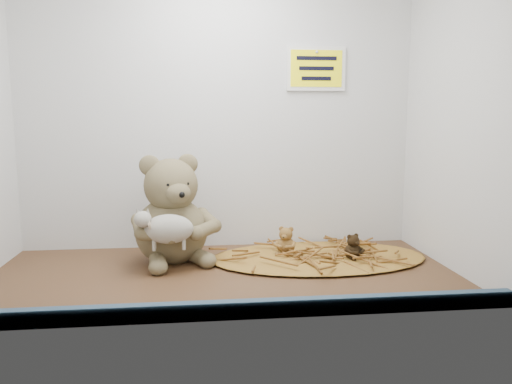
{
  "coord_description": "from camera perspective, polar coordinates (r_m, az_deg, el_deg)",
  "views": [
    {
      "loc": [
        -5.95,
        -124.35,
        39.84
      ],
      "look_at": [
        8.58,
        4.14,
        20.74
      ],
      "focal_mm": 35.0,
      "sensor_mm": 36.0,
      "label": 1
    }
  ],
  "objects": [
    {
      "name": "main_teddy",
      "position": [
        1.41,
        -9.72,
        -1.88
      ],
      "size": [
        31.58,
        32.38,
        30.08
      ],
      "primitive_type": null,
      "rotation": [
        0.0,
        0.0,
        0.35
      ],
      "color": "olive",
      "rests_on": "shelf_floor"
    },
    {
      "name": "front_rail",
      "position": [
        1.03,
        -2.76,
        -13.28
      ],
      "size": [
        119.28,
        2.2,
        3.6
      ],
      "primitive_type": "cube",
      "color": "#355066",
      "rests_on": "shelf_floor"
    },
    {
      "name": "mini_teddy_brown",
      "position": [
        1.43,
        11.01,
        -6.0
      ],
      "size": [
        7.74,
        7.89,
        7.08
      ],
      "primitive_type": null,
      "rotation": [
        0.0,
        0.0,
        0.44
      ],
      "color": "black",
      "rests_on": "straw_bed"
    },
    {
      "name": "straw_bed",
      "position": [
        1.45,
        7.15,
        -7.38
      ],
      "size": [
        62.02,
        36.01,
        1.2
      ],
      "primitive_type": "ellipsoid",
      "color": "olive",
      "rests_on": "shelf_floor"
    },
    {
      "name": "alcove_shell",
      "position": [
        1.34,
        -3.96,
        10.6
      ],
      "size": [
        120.4,
        60.2,
        90.4
      ],
      "color": "#462C18",
      "rests_on": "ground"
    },
    {
      "name": "wall_sign",
      "position": [
        1.59,
        6.88,
        13.83
      ],
      "size": [
        16.0,
        1.2,
        11.0
      ],
      "primitive_type": "cube",
      "color": "#FFF40D",
      "rests_on": "back_wall"
    },
    {
      "name": "toy_lamb",
      "position": [
        1.31,
        -9.94,
        -4.19
      ],
      "size": [
        16.52,
        10.08,
        10.68
      ],
      "primitive_type": null,
      "color": "#BCB8A9",
      "rests_on": "main_teddy"
    },
    {
      "name": "mini_teddy_tan",
      "position": [
        1.45,
        3.44,
        -5.39
      ],
      "size": [
        8.67,
        8.85,
        7.99
      ],
      "primitive_type": null,
      "rotation": [
        0.0,
        0.0,
        -0.42
      ],
      "color": "olive",
      "rests_on": "straw_bed"
    }
  ]
}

